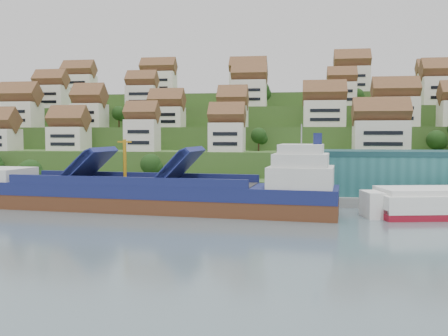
# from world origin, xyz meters

# --- Properties ---
(ground) EXTENTS (300.00, 300.00, 0.00)m
(ground) POSITION_xyz_m (0.00, 0.00, 0.00)
(ground) COLOR slate
(ground) RESTS_ON ground
(quay) EXTENTS (180.00, 14.00, 2.20)m
(quay) POSITION_xyz_m (20.00, 15.00, 1.10)
(quay) COLOR gray
(quay) RESTS_ON ground
(hillside) EXTENTS (260.00, 128.00, 31.00)m
(hillside) POSITION_xyz_m (0.00, 103.55, 10.66)
(hillside) COLOR #2D4C1E
(hillside) RESTS_ON ground
(hillside_village) EXTENTS (155.46, 64.34, 29.31)m
(hillside_village) POSITION_xyz_m (2.12, 61.84, 24.90)
(hillside_village) COLOR silver
(hillside_village) RESTS_ON ground
(hillside_trees) EXTENTS (140.69, 62.79, 31.48)m
(hillside_trees) POSITION_xyz_m (-12.93, 44.85, 16.72)
(hillside_trees) COLOR #1C3E14
(hillside_trees) RESTS_ON ground
(warehouse) EXTENTS (60.00, 15.00, 10.00)m
(warehouse) POSITION_xyz_m (52.00, 17.00, 7.20)
(warehouse) COLOR #266669
(warehouse) RESTS_ON quay
(flagpole) EXTENTS (1.28, 0.16, 8.00)m
(flagpole) POSITION_xyz_m (18.11, 10.00, 6.88)
(flagpole) COLOR gray
(flagpole) RESTS_ON quay
(cargo_ship) EXTENTS (80.74, 19.64, 17.76)m
(cargo_ship) POSITION_xyz_m (-9.47, -1.37, 3.36)
(cargo_ship) COLOR #572F1A
(cargo_ship) RESTS_ON ground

